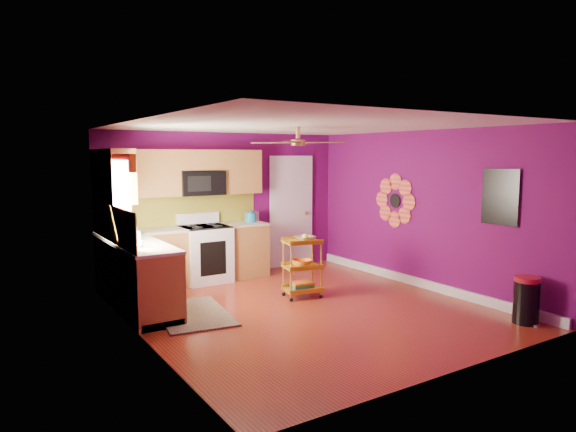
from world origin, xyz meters
TOP-DOWN VIEW (x-y plane):
  - ground at (0.00, 0.00)m, footprint 5.00×5.00m
  - room_envelope at (0.03, 0.00)m, footprint 4.54×5.04m
  - lower_cabinets at (-1.35, 1.82)m, footprint 2.81×2.31m
  - electric_range at (-0.55, 2.17)m, footprint 0.76×0.66m
  - upper_cabinetry at (-1.24, 2.17)m, footprint 2.80×2.30m
  - left_window at (-2.22, 1.05)m, footprint 0.08×1.35m
  - panel_door at (1.35, 2.47)m, footprint 0.95×0.11m
  - right_wall_art at (2.23, -0.34)m, footprint 0.04×2.74m
  - ceiling_fan at (0.00, 0.20)m, footprint 1.01×1.01m
  - shag_rug at (-1.42, 0.58)m, footprint 1.07×1.54m
  - rolling_cart at (0.29, 0.51)m, footprint 0.60×0.49m
  - trash_can at (1.99, -2.00)m, footprint 0.35×0.37m
  - teal_kettle at (0.35, 2.23)m, footprint 0.18×0.18m
  - toaster at (0.40, 2.29)m, footprint 0.22×0.15m
  - soap_bottle_a at (-1.92, 1.32)m, footprint 0.09×0.09m
  - soap_bottle_b at (-1.96, 1.58)m, footprint 0.13×0.13m
  - counter_dish at (-1.90, 2.06)m, footprint 0.23×0.23m
  - counter_cup at (-2.04, 0.79)m, footprint 0.11×0.11m

SIDE VIEW (x-z plane):
  - ground at x=0.00m, z-range 0.00..0.00m
  - shag_rug at x=-1.42m, z-range 0.00..0.02m
  - trash_can at x=1.99m, z-range 0.00..0.60m
  - lower_cabinets at x=-1.35m, z-range -0.04..0.90m
  - electric_range at x=-0.55m, z-range -0.08..1.05m
  - rolling_cart at x=0.29m, z-range 0.01..0.97m
  - counter_dish at x=-1.90m, z-range 0.94..1.00m
  - counter_cup at x=-2.04m, z-range 0.94..1.03m
  - teal_kettle at x=0.35m, z-range 0.92..1.13m
  - panel_door at x=1.35m, z-range -0.05..2.10m
  - soap_bottle_b at x=-1.96m, z-range 0.94..1.11m
  - toaster at x=0.40m, z-range 0.94..1.12m
  - soap_bottle_a at x=-1.92m, z-range 0.94..1.13m
  - right_wall_art at x=2.23m, z-range 0.92..1.96m
  - room_envelope at x=0.03m, z-range 0.37..2.89m
  - left_window at x=-2.22m, z-range 1.20..2.28m
  - upper_cabinetry at x=-1.24m, z-range 1.17..2.43m
  - ceiling_fan at x=0.00m, z-range 2.16..2.42m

